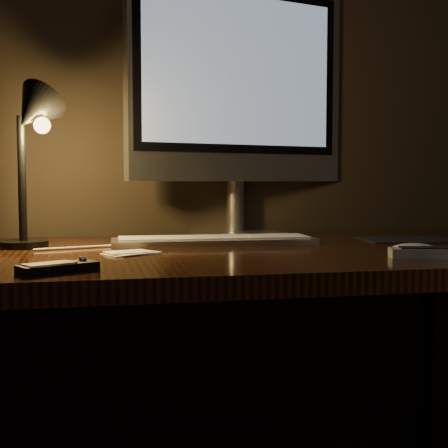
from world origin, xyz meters
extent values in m
cube|color=#2B251B|center=(0.00, 2.26, 1.35)|extent=(4.00, 0.02, 2.70)
cube|color=#381B0C|center=(0.00, 1.85, 0.73)|extent=(1.60, 0.75, 0.04)
cube|color=black|center=(0.75, 2.18, 0.35)|extent=(0.06, 0.06, 0.71)
cube|color=black|center=(0.00, 2.20, 0.45)|extent=(1.48, 0.02, 0.51)
cube|color=silver|center=(0.15, 2.19, 0.75)|extent=(0.25, 0.23, 0.01)
cylinder|color=silver|center=(0.15, 2.22, 0.83)|extent=(0.06, 0.06, 0.14)
cube|color=silver|center=(0.15, 2.18, 1.16)|extent=(0.62, 0.20, 0.52)
cube|color=black|center=(0.15, 2.16, 1.19)|extent=(0.58, 0.15, 0.44)
cube|color=#90A5C5|center=(0.15, 2.16, 1.19)|extent=(0.53, 0.14, 0.39)
cube|color=silver|center=(0.03, 1.97, 0.76)|extent=(0.48, 0.15, 0.02)
cube|color=black|center=(0.53, 1.96, 0.75)|extent=(0.24, 0.20, 0.00)
ellipsoid|color=white|center=(0.38, 1.66, 0.76)|extent=(0.10, 0.07, 0.02)
cube|color=black|center=(-0.30, 1.57, 0.76)|extent=(0.13, 0.10, 0.02)
cube|color=#662C12|center=(-0.30, 1.57, 0.77)|extent=(0.09, 0.07, 0.00)
sphere|color=silver|center=(-0.30, 1.57, 0.77)|extent=(0.01, 0.01, 0.01)
cube|color=#9B9EA0|center=(0.41, 1.61, 0.76)|extent=(0.19, 0.10, 0.02)
cube|color=black|center=(0.41, 1.61, 0.77)|extent=(0.15, 0.08, 0.00)
cylinder|color=red|center=(0.41, 1.61, 0.77)|extent=(0.01, 0.01, 0.00)
cylinder|color=#0C8C19|center=(0.41, 1.61, 0.77)|extent=(0.01, 0.01, 0.00)
cylinder|color=gold|center=(0.41, 1.61, 0.77)|extent=(0.01, 0.01, 0.00)
cylinder|color=#1433BF|center=(0.41, 1.61, 0.77)|extent=(0.01, 0.01, 0.00)
cube|color=white|center=(-0.17, 1.80, 0.75)|extent=(0.12, 0.11, 0.01)
cylinder|color=black|center=(-0.40, 1.97, 0.76)|extent=(0.13, 0.13, 0.02)
cylinder|color=black|center=(-0.40, 1.97, 0.90)|extent=(0.02, 0.02, 0.28)
cone|color=black|center=(-0.37, 1.93, 1.04)|extent=(0.18, 0.17, 0.14)
sphere|color=#FFB266|center=(-0.35, 1.92, 1.02)|extent=(0.04, 0.04, 0.04)
cylinder|color=white|center=(-0.06, 1.94, 0.75)|extent=(0.60, 0.07, 0.01)
camera|label=1|loc=(-0.25, 0.54, 0.90)|focal=50.00mm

